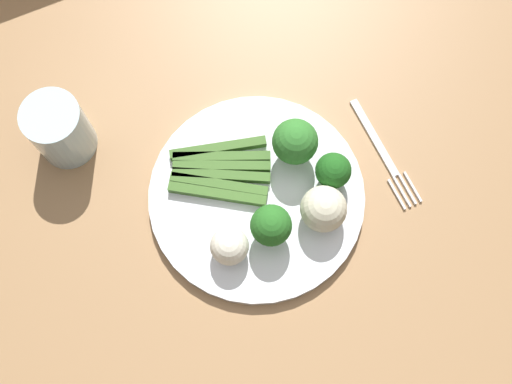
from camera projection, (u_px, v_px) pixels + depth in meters
name	position (u px, v px, depth m)	size (l,w,h in m)	color
ground_plane	(267.00, 283.00, 1.54)	(6.00, 6.00, 0.02)	tan
dining_table	(274.00, 212.00, 0.93)	(1.37, 0.91, 0.73)	#9E754C
plate	(256.00, 195.00, 0.83)	(0.28, 0.28, 0.01)	white
asparagus_bundle	(220.00, 171.00, 0.82)	(0.14, 0.11, 0.01)	#3D6626
broccoli_back	(271.00, 226.00, 0.77)	(0.05, 0.05, 0.06)	#568E33
broccoli_front_left	(333.00, 171.00, 0.80)	(0.05, 0.05, 0.06)	#4C7F2B
broccoli_back_right	(295.00, 142.00, 0.80)	(0.06, 0.06, 0.07)	#609E3D
cauliflower_near_center	(229.00, 246.00, 0.77)	(0.05, 0.05, 0.05)	white
cauliflower_left	(324.00, 209.00, 0.78)	(0.06, 0.06, 0.06)	beige
fork	(383.00, 154.00, 0.85)	(0.03, 0.17, 0.00)	silver
water_glass	(60.00, 130.00, 0.81)	(0.07, 0.07, 0.09)	silver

